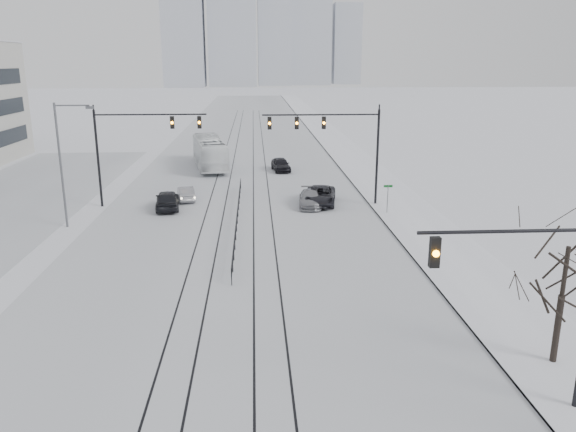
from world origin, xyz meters
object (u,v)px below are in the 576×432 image
(sedan_nb_right, at_px, (310,199))
(box_truck, at_px, (210,153))
(traffic_mast_near, at_px, (545,290))
(sedan_sb_inner, at_px, (167,200))
(sedan_nb_front, at_px, (320,196))
(sedan_sb_outer, at_px, (186,193))
(bare_tree, at_px, (567,259))
(sedan_nb_far, at_px, (281,165))

(sedan_nb_right, height_order, box_truck, box_truck)
(traffic_mast_near, bearing_deg, box_truck, 107.10)
(sedan_sb_inner, bearing_deg, sedan_nb_front, 176.80)
(sedan_sb_outer, bearing_deg, bare_tree, 110.62)
(sedan_sb_inner, height_order, sedan_nb_far, sedan_sb_inner)
(sedan_sb_outer, height_order, sedan_nb_far, sedan_nb_far)
(box_truck, bearing_deg, sedan_nb_far, 152.32)
(traffic_mast_near, relative_size, sedan_nb_far, 1.63)
(bare_tree, relative_size, sedan_sb_inner, 1.32)
(sedan_sb_outer, xyz_separation_m, box_truck, (0.95, 15.56, 1.10))
(box_truck, bearing_deg, sedan_nb_right, 108.02)
(sedan_nb_front, bearing_deg, sedan_sb_outer, 178.92)
(traffic_mast_near, height_order, sedan_nb_right, traffic_mast_near)
(sedan_nb_right, distance_m, box_truck, 20.76)
(sedan_nb_front, bearing_deg, box_truck, 130.23)
(bare_tree, distance_m, sedan_nb_right, 27.16)
(traffic_mast_near, relative_size, bare_tree, 1.15)
(traffic_mast_near, bearing_deg, sedan_nb_front, 97.55)
(sedan_sb_outer, relative_size, box_truck, 0.30)
(sedan_nb_far, height_order, box_truck, box_truck)
(bare_tree, relative_size, box_truck, 0.49)
(sedan_sb_outer, xyz_separation_m, sedan_nb_front, (11.55, -2.11, 0.13))
(sedan_nb_front, height_order, box_truck, box_truck)
(sedan_sb_outer, xyz_separation_m, sedan_nb_far, (8.92, 12.99, 0.11))
(bare_tree, bearing_deg, box_truck, 110.96)
(traffic_mast_near, xyz_separation_m, sedan_nb_front, (-3.92, 29.56, -3.82))
(sedan_nb_right, xyz_separation_m, box_truck, (-9.68, 18.33, 1.07))
(sedan_nb_right, bearing_deg, sedan_nb_far, 101.19)
(sedan_sb_inner, bearing_deg, sedan_nb_right, 173.90)
(sedan_nb_front, bearing_deg, traffic_mast_near, -73.20)
(sedan_sb_outer, relative_size, sedan_nb_far, 0.88)
(sedan_sb_inner, height_order, box_truck, box_truck)
(sedan_nb_front, xyz_separation_m, box_truck, (-10.61, 17.67, 0.98))
(box_truck, bearing_deg, bare_tree, 101.13)
(sedan_nb_front, xyz_separation_m, sedan_nb_right, (-0.93, -0.66, -0.09))
(sedan_nb_front, relative_size, sedan_nb_right, 1.19)
(sedan_nb_front, distance_m, box_truck, 20.63)
(sedan_sb_outer, distance_m, box_truck, 15.63)
(bare_tree, height_order, sedan_nb_right, bare_tree)
(sedan_nb_front, xyz_separation_m, sedan_nb_far, (-2.64, 15.10, -0.02))
(traffic_mast_near, distance_m, sedan_sb_outer, 35.46)
(sedan_nb_right, bearing_deg, sedan_sb_inner, -173.94)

